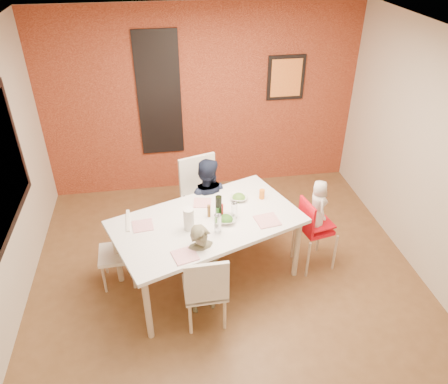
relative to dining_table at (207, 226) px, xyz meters
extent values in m
plane|color=brown|center=(0.22, -0.11, -0.75)|extent=(4.50, 4.50, 0.00)
cube|color=silver|center=(0.22, -0.11, 1.95)|extent=(4.50, 4.50, 0.02)
cube|color=beige|center=(0.22, 2.14, 0.60)|extent=(4.50, 0.02, 2.70)
cube|color=beige|center=(2.47, -0.11, 0.60)|extent=(0.02, 4.50, 2.70)
cube|color=maroon|center=(0.22, 2.12, 0.60)|extent=(4.50, 0.02, 2.70)
cube|color=silver|center=(-0.38, 2.10, 0.75)|extent=(0.55, 0.03, 1.70)
cube|color=black|center=(-0.38, 2.10, 0.75)|extent=(0.60, 0.03, 1.76)
cube|color=black|center=(1.42, 2.10, 0.90)|extent=(0.54, 0.03, 0.64)
cube|color=#F79837|center=(1.42, 2.08, 0.90)|extent=(0.44, 0.01, 0.54)
cube|color=white|center=(0.00, 0.00, 0.05)|extent=(2.25, 1.73, 0.04)
cylinder|color=#BDA98C|center=(-0.68, -0.75, -0.36)|extent=(0.07, 0.07, 0.78)
cylinder|color=#BDA98C|center=(-1.01, 0.11, -0.36)|extent=(0.07, 0.07, 0.78)
cylinder|color=#BDA98C|center=(1.01, -0.11, -0.36)|extent=(0.07, 0.07, 0.78)
cylinder|color=#BDA98C|center=(0.68, 0.75, -0.36)|extent=(0.07, 0.07, 0.78)
cube|color=silver|center=(-0.11, -0.60, -0.32)|extent=(0.43, 0.43, 0.05)
cube|color=silver|center=(-0.10, -0.79, -0.08)|extent=(0.43, 0.04, 0.48)
cylinder|color=beige|center=(0.06, -0.43, -0.54)|extent=(0.03, 0.03, 0.42)
cylinder|color=beige|center=(0.07, -0.77, -0.54)|extent=(0.03, 0.03, 0.42)
cylinder|color=beige|center=(-0.28, -0.43, -0.54)|extent=(0.03, 0.03, 0.42)
cylinder|color=beige|center=(-0.28, -0.78, -0.54)|extent=(0.03, 0.03, 0.42)
cube|color=white|center=(0.07, 0.84, -0.25)|extent=(0.61, 0.61, 0.06)
cube|color=white|center=(0.01, 1.05, 0.02)|extent=(0.48, 0.19, 0.56)
cylinder|color=beige|center=(-0.06, 0.59, -0.51)|extent=(0.04, 0.04, 0.48)
cylinder|color=beige|center=(-0.18, 0.97, -0.51)|extent=(0.04, 0.04, 0.48)
cylinder|color=beige|center=(0.32, 0.71, -0.51)|extent=(0.04, 0.04, 0.48)
cylinder|color=beige|center=(0.21, 1.09, -0.51)|extent=(0.04, 0.04, 0.48)
cube|color=white|center=(-1.02, 0.12, -0.35)|extent=(0.40, 0.40, 0.04)
cube|color=white|center=(-0.84, 0.12, -0.13)|extent=(0.05, 0.39, 0.44)
cylinder|color=tan|center=(-1.18, 0.27, -0.56)|extent=(0.03, 0.03, 0.38)
cylinder|color=tan|center=(-0.86, 0.28, -0.56)|extent=(0.03, 0.03, 0.38)
cylinder|color=tan|center=(-1.17, -0.05, -0.56)|extent=(0.03, 0.03, 0.38)
cylinder|color=tan|center=(-0.85, -0.04, -0.56)|extent=(0.03, 0.03, 0.38)
cube|color=red|center=(1.28, 0.05, -0.23)|extent=(0.38, 0.38, 0.05)
cube|color=red|center=(1.13, 0.02, -0.02)|extent=(0.09, 0.32, 0.38)
cube|color=red|center=(1.28, 0.05, -0.14)|extent=(0.38, 0.38, 0.02)
cylinder|color=tan|center=(1.50, -0.09, -0.50)|extent=(0.03, 0.03, 0.50)
cylinder|color=tan|center=(1.14, -0.17, -0.50)|extent=(0.03, 0.03, 0.50)
cylinder|color=tan|center=(1.42, 0.26, -0.50)|extent=(0.03, 0.03, 0.50)
cylinder|color=tan|center=(1.07, 0.19, -0.50)|extent=(0.03, 0.03, 0.50)
imported|color=brown|center=(-0.11, -0.44, -0.22)|extent=(0.44, 0.34, 1.07)
imported|color=black|center=(0.07, 0.68, -0.15)|extent=(0.67, 0.57, 1.20)
imported|color=beige|center=(1.26, 0.05, 0.10)|extent=(0.21, 0.31, 0.62)
cube|color=white|center=(-0.28, -0.54, 0.08)|extent=(0.28, 0.28, 0.01)
cube|color=white|center=(-0.01, 0.34, 0.08)|extent=(0.23, 0.23, 0.01)
cube|color=white|center=(0.64, -0.11, 0.08)|extent=(0.28, 0.28, 0.01)
cube|color=white|center=(-0.68, 0.01, 0.08)|extent=(0.23, 0.23, 0.01)
imported|color=white|center=(0.20, -0.05, 0.10)|extent=(0.25, 0.25, 0.05)
imported|color=white|center=(0.42, 0.35, 0.10)|extent=(0.24, 0.24, 0.05)
cylinder|color=black|center=(0.14, 0.04, 0.21)|extent=(0.07, 0.07, 0.26)
cylinder|color=silver|center=(0.09, -0.22, 0.18)|extent=(0.07, 0.07, 0.21)
cylinder|color=white|center=(0.30, 0.01, 0.17)|extent=(0.07, 0.07, 0.19)
cylinder|color=white|center=(-0.20, -0.12, 0.20)|extent=(0.11, 0.11, 0.25)
cylinder|color=red|center=(0.17, 0.05, 0.15)|extent=(0.04, 0.04, 0.16)
cylinder|color=#2E7125|center=(0.12, 0.01, 0.14)|extent=(0.04, 0.04, 0.14)
cylinder|color=brown|center=(0.03, 0.07, 0.15)|extent=(0.04, 0.04, 0.14)
cylinder|color=orange|center=(0.68, 0.33, 0.13)|extent=(0.07, 0.07, 0.11)
camera|label=1|loc=(-0.42, -3.77, 2.86)|focal=35.00mm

